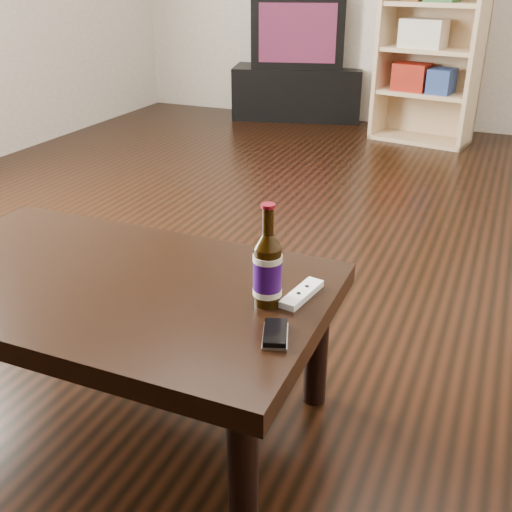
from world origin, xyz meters
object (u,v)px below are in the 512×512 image
at_px(coffee_table, 110,297).
at_px(phone, 275,334).
at_px(tv, 299,31).
at_px(tv_stand, 298,91).
at_px(beer_bottle, 267,270).
at_px(remote, 302,294).
at_px(bookshelf, 430,46).

relative_size(coffee_table, phone, 9.85).
bearing_deg(coffee_table, tv, 102.34).
xyz_separation_m(tv, coffee_table, (0.85, -3.91, -0.34)).
height_order(coffee_table, phone, phone).
bearing_deg(phone, tv_stand, 89.76).
xyz_separation_m(tv_stand, beer_bottle, (1.29, -3.86, 0.31)).
xyz_separation_m(tv, phone, (1.37, -4.00, -0.27)).
xyz_separation_m(tv_stand, tv, (0.00, -0.00, 0.50)).
relative_size(phone, remote, 0.74).
height_order(phone, remote, remote).
relative_size(coffee_table, beer_bottle, 4.53).
bearing_deg(bookshelf, remote, -75.95).
distance_m(coffee_table, phone, 0.52).
distance_m(tv_stand, beer_bottle, 4.09).
relative_size(bookshelf, phone, 11.05).
height_order(bookshelf, coffee_table, bookshelf).
relative_size(tv_stand, phone, 9.06).
height_order(tv_stand, tv, tv).
height_order(bookshelf, phone, bookshelf).
bearing_deg(phone, coffee_table, 151.19).
xyz_separation_m(coffee_table, phone, (0.51, -0.09, 0.07)).
distance_m(beer_bottle, remote, 0.12).
bearing_deg(tv_stand, tv, -90.00).
bearing_deg(coffee_table, bookshelf, 85.45).
bearing_deg(coffee_table, beer_bottle, 6.15).
distance_m(tv_stand, phone, 4.23).
distance_m(beer_bottle, phone, 0.17).
distance_m(phone, remote, 0.20).
height_order(tv, phone, tv).
height_order(bookshelf, remote, bookshelf).
distance_m(tv_stand, bookshelf, 1.29).
bearing_deg(bookshelf, tv_stand, 170.92).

